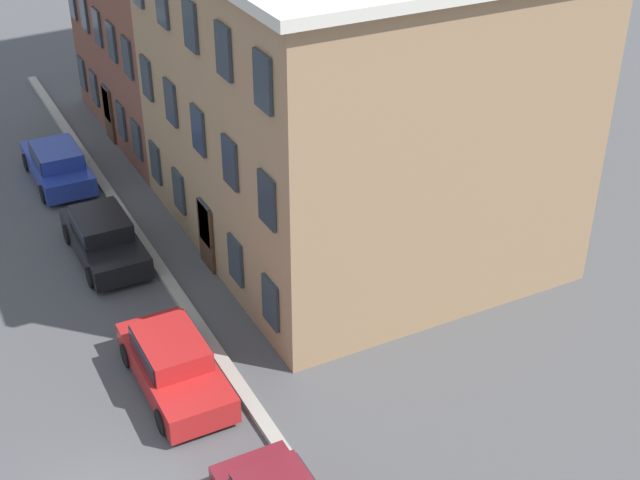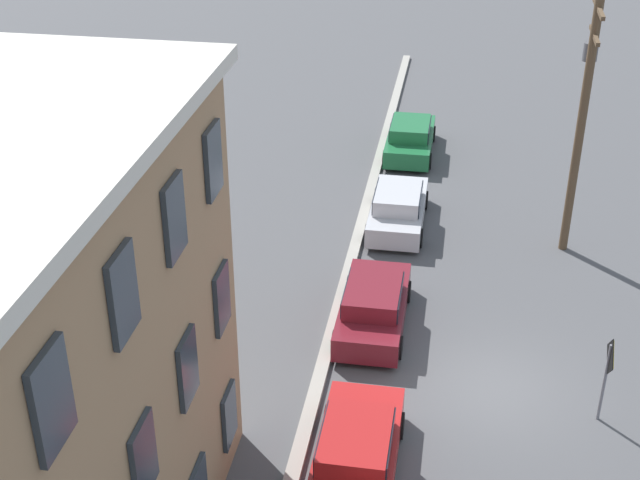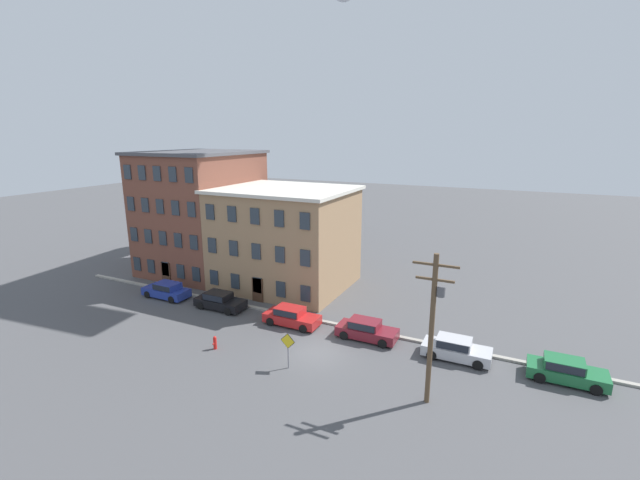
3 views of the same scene
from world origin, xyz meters
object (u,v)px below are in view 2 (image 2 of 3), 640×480
(car_silver, at_px, (398,207))
(caution_sign, at_px, (608,367))
(car_red, at_px, (356,451))
(car_green, at_px, (410,137))
(car_maroon, at_px, (373,305))
(utility_pole, at_px, (583,111))

(car_silver, xyz_separation_m, caution_sign, (-9.42, -5.87, 0.86))
(car_red, distance_m, car_green, 18.82)
(caution_sign, bearing_deg, car_green, 20.58)
(car_maroon, xyz_separation_m, car_silver, (6.32, -0.13, 0.00))
(utility_pole, bearing_deg, car_silver, 83.48)
(car_red, distance_m, car_maroon, 6.09)
(car_red, xyz_separation_m, car_maroon, (6.08, 0.31, 0.00))
(car_maroon, xyz_separation_m, car_green, (12.73, -0.06, 0.00))
(car_silver, distance_m, caution_sign, 11.13)
(car_maroon, xyz_separation_m, utility_pole, (5.68, -5.73, 4.10))
(car_silver, bearing_deg, caution_sign, -148.08)
(utility_pole, bearing_deg, car_maroon, 134.72)
(car_green, height_order, caution_sign, caution_sign)
(car_red, bearing_deg, utility_pole, -24.75)
(car_silver, height_order, caution_sign, caution_sign)
(car_silver, height_order, utility_pole, utility_pole)
(car_maroon, bearing_deg, utility_pole, -45.28)
(car_green, distance_m, caution_sign, 16.93)
(car_red, distance_m, car_silver, 12.40)
(car_red, xyz_separation_m, utility_pole, (11.76, -5.42, 4.10))
(car_silver, relative_size, caution_sign, 1.82)
(utility_pole, bearing_deg, car_green, 38.84)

